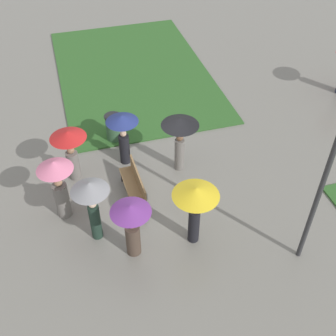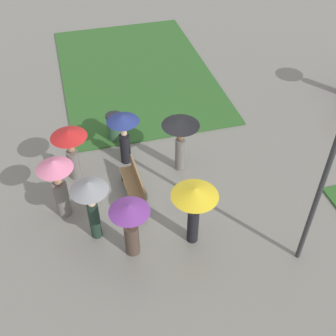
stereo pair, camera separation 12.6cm
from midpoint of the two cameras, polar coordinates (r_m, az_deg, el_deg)
name	(u,v)px [view 1 (the left image)]	position (r m, az deg, el deg)	size (l,w,h in m)	color
ground_plane	(145,174)	(13.19, -3.38, -0.87)	(90.00, 90.00, 0.00)	slate
lawn_patch_near	(133,72)	(18.35, -4.97, 12.82)	(9.37, 6.11, 0.06)	#2D5B26
park_bench	(135,185)	(12.22, -4.83, -2.25)	(1.70, 0.47, 0.90)	brown
lamp_post	(328,169)	(9.50, 20.44, -0.17)	(0.32, 0.32, 4.71)	#2D2D30
trash_bin	(114,128)	(14.33, -7.62, 5.42)	(0.57, 0.57, 0.98)	#335638
crowd_person_pink	(58,181)	(11.48, -15.02, -1.70)	(0.97, 0.97, 1.97)	slate
crowd_person_black	(180,129)	(12.43, 1.34, 5.27)	(1.13, 1.13, 1.95)	slate
crowd_person_red	(70,146)	(12.61, -13.45, 2.96)	(1.07, 1.07, 1.76)	slate
crowd_person_grey	(91,197)	(10.58, -10.71, -3.93)	(0.97, 0.97, 1.99)	#1E3328
crowd_person_yellow	(195,200)	(10.33, 3.39, -4.38)	(1.18, 1.18, 1.92)	black
crowd_person_navy	(123,130)	(12.90, -6.42, 5.19)	(1.00, 1.00, 1.80)	black
crowd_person_purple	(132,221)	(10.32, -5.32, -7.20)	(1.01, 1.01, 1.75)	#47382D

